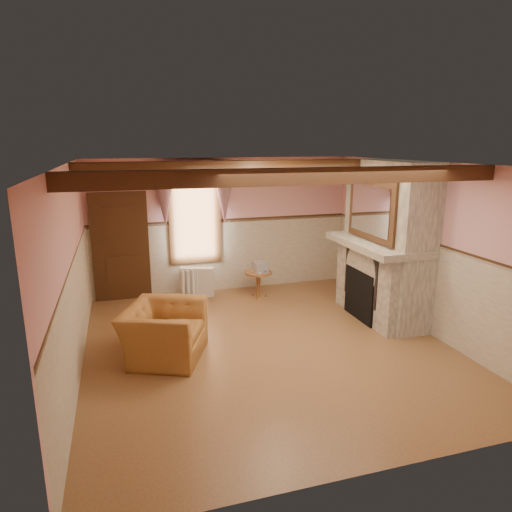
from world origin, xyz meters
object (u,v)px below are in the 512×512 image
object	(u,v)px
side_table	(258,285)
bowl	(381,239)
mantel_clock	(364,230)
oil_lamp	(359,226)
radiator	(197,282)
armchair	(164,332)

from	to	relation	value
side_table	bowl	xyz separation A→B (m)	(1.70, -1.70, 1.19)
mantel_clock	oil_lamp	size ratio (longest dim) A/B	0.86
side_table	oil_lamp	distance (m)	2.33
radiator	mantel_clock	world-z (taller)	mantel_clock
bowl	mantel_clock	world-z (taller)	mantel_clock
mantel_clock	oil_lamp	world-z (taller)	oil_lamp
side_table	bowl	bearing A→B (deg)	-44.94
radiator	armchair	bearing A→B (deg)	-90.11
side_table	radiator	distance (m)	1.27
mantel_clock	side_table	bearing A→B (deg)	147.12
mantel_clock	armchair	bearing A→B (deg)	-164.50
armchair	mantel_clock	distance (m)	4.11
side_table	oil_lamp	bearing A→B (deg)	-28.70
bowl	mantel_clock	xyz separation A→B (m)	(0.00, 0.60, 0.05)
mantel_clock	radiator	bearing A→B (deg)	151.36
side_table	radiator	size ratio (longest dim) A/B	0.80
radiator	side_table	bearing A→B (deg)	-2.53
armchair	side_table	size ratio (longest dim) A/B	2.15
armchair	side_table	bearing A→B (deg)	-21.38
radiator	oil_lamp	distance (m)	3.45
armchair	radiator	xyz separation A→B (m)	(0.93, 2.63, -0.09)
oil_lamp	mantel_clock	bearing A→B (deg)	-90.00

